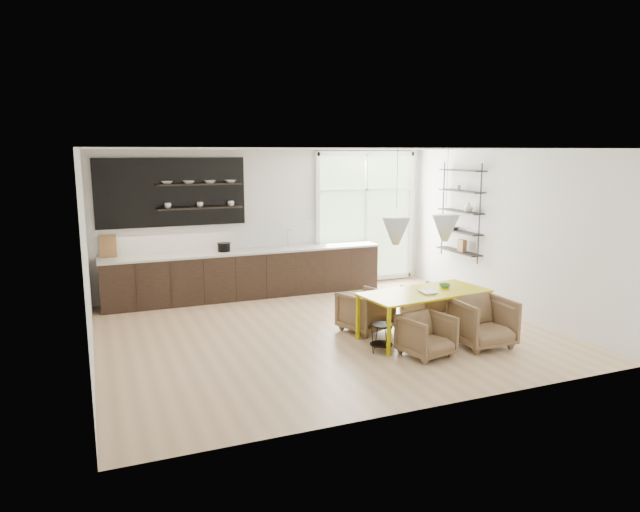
{
  "coord_description": "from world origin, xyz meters",
  "views": [
    {
      "loc": [
        -3.4,
        -8.14,
        2.87
      ],
      "look_at": [
        0.13,
        0.6,
        1.13
      ],
      "focal_mm": 32.0,
      "sensor_mm": 36.0,
      "label": 1
    }
  ],
  "objects": [
    {
      "name": "table_bowl",
      "position": [
        1.75,
        -0.7,
        0.76
      ],
      "size": [
        0.22,
        0.22,
        0.05
      ],
      "primitive_type": "imported",
      "rotation": [
        0.0,
        0.0,
        0.28
      ],
      "color": "#4E824B",
      "rests_on": "dining_table"
    },
    {
      "name": "armchair_back_left",
      "position": [
        0.6,
        -0.18,
        0.33
      ],
      "size": [
        0.91,
        0.92,
        0.66
      ],
      "primitive_type": "imported",
      "rotation": [
        0.0,
        0.0,
        3.49
      ],
      "color": "brown",
      "rests_on": "ground"
    },
    {
      "name": "armchair_back_right",
      "position": [
        1.87,
        0.02,
        0.3
      ],
      "size": [
        0.75,
        0.76,
        0.6
      ],
      "primitive_type": "imported",
      "rotation": [
        0.0,
        0.0,
        3.32
      ],
      "color": "brown",
      "rests_on": "ground"
    },
    {
      "name": "armchair_front_right",
      "position": [
        1.89,
        -1.49,
        0.37
      ],
      "size": [
        0.79,
        0.81,
        0.73
      ],
      "primitive_type": "imported",
      "rotation": [
        0.0,
        0.0,
        -0.0
      ],
      "color": "brown",
      "rests_on": "ground"
    },
    {
      "name": "room",
      "position": [
        0.58,
        1.1,
        1.46
      ],
      "size": [
        7.02,
        6.01,
        2.91
      ],
      "color": "#D7AF86",
      "rests_on": "ground"
    },
    {
      "name": "armchair_front_left",
      "position": [
        0.89,
        -1.54,
        0.3
      ],
      "size": [
        0.77,
        0.78,
        0.6
      ],
      "primitive_type": "imported",
      "rotation": [
        0.0,
        0.0,
        0.21
      ],
      "color": "brown",
      "rests_on": "ground"
    },
    {
      "name": "right_shelving",
      "position": [
        3.36,
        1.17,
        1.65
      ],
      "size": [
        0.26,
        1.22,
        1.9
      ],
      "color": "black",
      "rests_on": "ground"
    },
    {
      "name": "wire_stool",
      "position": [
        0.37,
        -1.17,
        0.27
      ],
      "size": [
        0.33,
        0.33,
        0.42
      ],
      "rotation": [
        0.0,
        0.0,
        0.02
      ],
      "color": "black",
      "rests_on": "ground"
    },
    {
      "name": "kitchen_run",
      "position": [
        -0.69,
        2.69,
        0.6
      ],
      "size": [
        5.54,
        0.69,
        2.75
      ],
      "color": "black",
      "rests_on": "ground"
    },
    {
      "name": "table_book",
      "position": [
        1.2,
        -0.89,
        0.75
      ],
      "size": [
        0.26,
        0.32,
        0.03
      ],
      "primitive_type": "imported",
      "rotation": [
        0.0,
        0.0,
        -0.13
      ],
      "color": "white",
      "rests_on": "dining_table"
    },
    {
      "name": "dining_table",
      "position": [
        1.3,
        -0.82,
        0.68
      ],
      "size": [
        2.1,
        1.13,
        0.73
      ],
      "rotation": [
        0.0,
        0.0,
        0.12
      ],
      "color": "#C9B901",
      "rests_on": "ground"
    }
  ]
}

